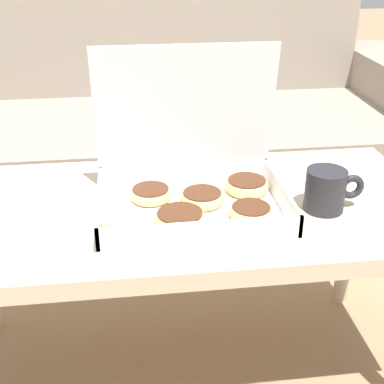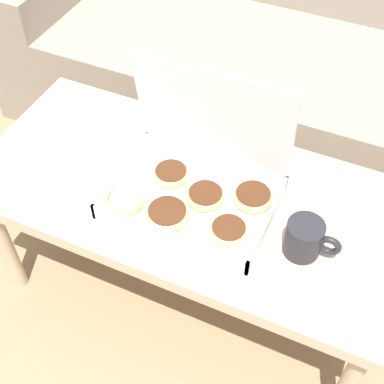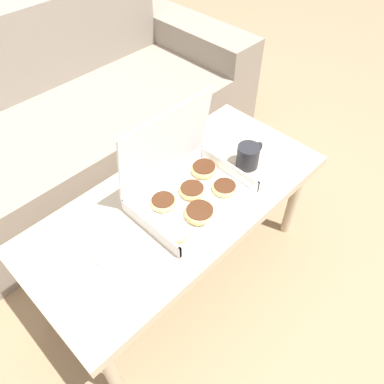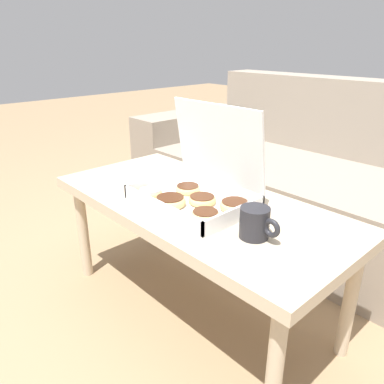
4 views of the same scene
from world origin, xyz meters
name	(u,v)px [view 1 (image 1 of 4)]	position (x,y,z in m)	size (l,w,h in m)	color
ground_plane	(178,340)	(0.00, 0.00, 0.00)	(12.00, 12.00, 0.00)	#937756
couch	(156,139)	(0.00, 0.81, 0.28)	(2.14, 0.83, 0.81)	gray
coffee_table	(180,223)	(0.00, -0.09, 0.42)	(1.14, 0.53, 0.47)	#C6B293
pastry_box	(192,185)	(0.03, -0.11, 0.53)	(0.40, 0.29, 0.34)	white
coffee_mug	(327,190)	(0.31, -0.15, 0.52)	(0.13, 0.09, 0.09)	#232328
napkin_stack	(40,206)	(-0.30, -0.06, 0.47)	(0.13, 0.13, 0.01)	white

